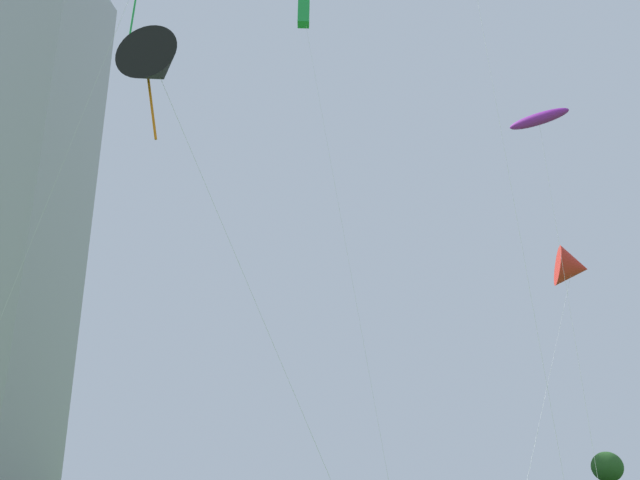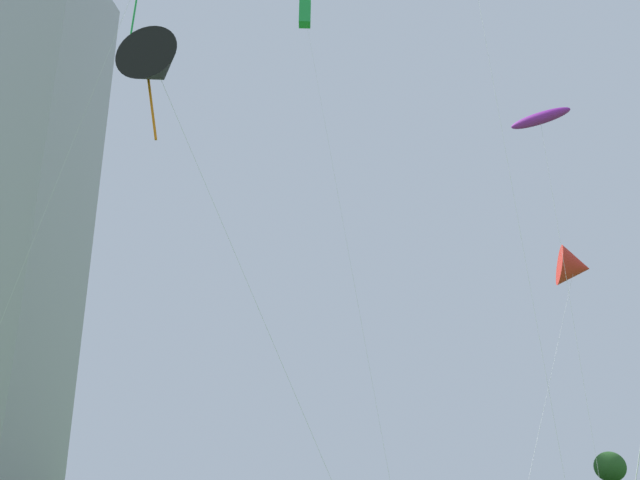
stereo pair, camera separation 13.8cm
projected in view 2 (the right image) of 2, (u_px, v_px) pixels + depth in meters
name	position (u px, v px, depth m)	size (l,w,h in m)	color
kite_flying_0	(540.00, 119.00, 40.63)	(3.12, 4.96, 22.56)	silver
kite_flying_1	(305.00, 14.00, 48.53)	(5.31, 3.23, 33.89)	silver
kite_flying_3	(574.00, 267.00, 42.15)	(8.74, 10.70, 15.94)	silver
kite_flying_5	(155.00, 66.00, 28.31)	(9.63, 7.27, 19.17)	silver
park_tree_0	(610.00, 468.00, 49.49)	(2.18, 2.18, 4.75)	brown
distant_highrise_0	(11.00, 213.00, 110.98)	(19.43, 17.73, 87.54)	#A8A8AD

